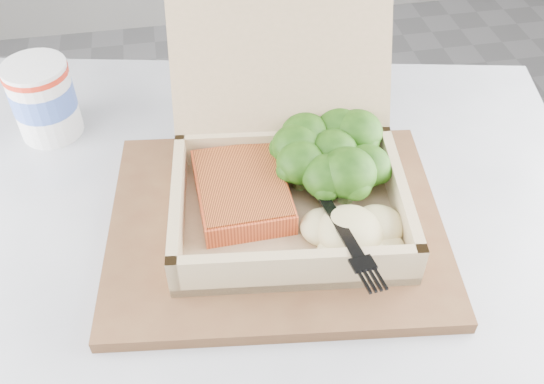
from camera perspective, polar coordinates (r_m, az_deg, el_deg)
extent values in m
cube|color=silver|center=(0.58, -2.88, -8.71)|extent=(0.84, 0.84, 0.03)
cube|color=brown|center=(0.60, 0.38, -3.04)|extent=(0.35, 0.30, 0.01)
cube|color=tan|center=(0.59, 1.60, -2.32)|extent=(0.24, 0.19, 0.01)
cube|color=tan|center=(0.58, -8.81, -1.59)|extent=(0.03, 0.17, 0.04)
cube|color=tan|center=(0.59, 11.81, -0.66)|extent=(0.03, 0.17, 0.04)
cube|color=tan|center=(0.52, 2.36, -7.44)|extent=(0.22, 0.04, 0.04)
cube|color=tan|center=(0.63, 1.04, 4.07)|extent=(0.22, 0.04, 0.04)
cube|color=tan|center=(0.61, 0.83, 13.38)|extent=(0.23, 0.11, 0.15)
cube|color=#DF5C2B|center=(0.59, -2.85, 0.10)|extent=(0.09, 0.11, 0.02)
ellipsoid|color=beige|center=(0.55, 7.37, -3.68)|extent=(0.10, 0.08, 0.03)
cube|color=black|center=(0.57, 4.50, 0.70)|extent=(0.02, 0.10, 0.02)
cube|color=black|center=(0.53, 7.07, -4.54)|extent=(0.02, 0.04, 0.01)
cylinder|color=white|center=(0.73, -20.70, 8.14)|extent=(0.07, 0.07, 0.09)
cylinder|color=#4465C4|center=(0.73, -20.79, 8.42)|extent=(0.07, 0.07, 0.03)
cylinder|color=red|center=(0.71, -21.46, 10.51)|extent=(0.07, 0.07, 0.01)
cube|color=white|center=(0.72, -1.02, 6.29)|extent=(0.13, 0.17, 0.00)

